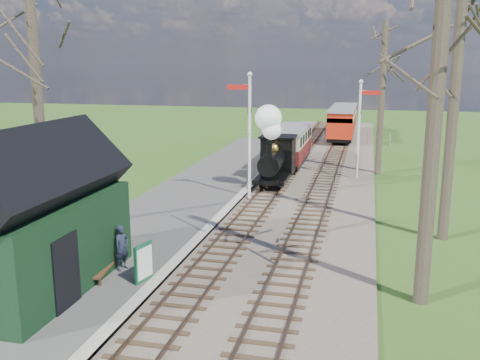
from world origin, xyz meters
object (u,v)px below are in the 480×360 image
Objects in this scene: station_shed at (35,219)px; coach at (291,144)px; locomotive at (274,151)px; bench at (98,263)px; red_carriage_a at (341,125)px; red_carriage_b at (344,118)px; semaphore_near at (248,127)px; person at (122,247)px; semaphore_far at (360,122)px; sign_board at (144,262)px.

coach is (4.30, 21.09, -0.78)m from station_shed.
locomotive is 2.66× the size of bench.
red_carriage_a is 5.50m from red_carriage_b.
bench is at bearing -98.63° from coach.
red_carriage_a is at bearing 77.07° from coach.
semaphore_near reaches higher than red_carriage_b.
bench is at bearing -102.24° from locomotive.
semaphore_near reaches higher than station_shed.
station_shed is 1.44× the size of locomotive.
coach is at bearing 78.48° from station_shed.
coach is 19.44m from person.
red_carriage_a is at bearing 79.80° from bench.
red_carriage_b reaches higher than person.
semaphore_far is at bearing 34.11° from locomotive.
red_carriage_a is 1.00× the size of red_carriage_b.
locomotive is at bearing 77.76° from bench.
red_carriage_a is at bearing 81.46° from locomotive.
station_shed is at bearing -105.91° from locomotive.
semaphore_far reaches higher than red_carriage_a.
locomotive is 14.31m from bench.
station_shed is 1.18× the size of red_carriage_a.
red_carriage_b is 3.23× the size of bench.
semaphore_near is 0.89× the size of coach.
locomotive is (-4.39, -2.97, -1.33)m from semaphore_far.
bench is at bearing -101.73° from semaphore_near.
semaphore_near reaches higher than red_carriage_a.
red_carriage_a is 4.53× the size of sign_board.
person is (0.47, 0.72, 0.30)m from bench.
semaphore_far reaches higher than station_shed.
semaphore_near is 4.26× the size of person.
locomotive is at bearing -98.54° from red_carriage_a.
bench is at bearing -98.70° from red_carriage_b.
red_carriage_b is (3.37, 25.91, -2.07)m from semaphore_near.
sign_board reaches higher than bench.
coach is (0.01, 6.06, -0.54)m from locomotive.
person is (-6.94, -16.17, -2.42)m from semaphore_far.
semaphore_far is at bearing 64.28° from station_shed.
station_shed is at bearing 156.46° from person.
sign_board is 1.52m from bench.
semaphore_near is at bearing 9.97° from person.
semaphore_near is 10.67m from person.
semaphore_far is at bearing 49.40° from semaphore_near.
coach is 17.02m from red_carriage_b.
sign_board is (-5.89, -16.87, -2.56)m from semaphore_far.
sign_board is (-4.12, -31.29, -0.76)m from red_carriage_a.
locomotive is at bearing 83.81° from sign_board.
semaphore_near is 1.09× the size of semaphore_far.
semaphore_near is at bearing -104.03° from locomotive.
station_shed is at bearing -157.87° from sign_board.
semaphore_near reaches higher than sign_board.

